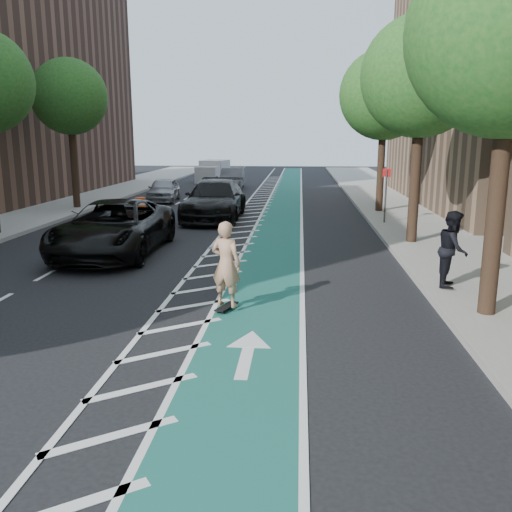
# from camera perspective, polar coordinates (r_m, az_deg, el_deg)

# --- Properties ---
(ground) EXTENTS (120.00, 120.00, 0.00)m
(ground) POSITION_cam_1_polar(r_m,az_deg,el_deg) (12.99, -13.10, -4.98)
(ground) COLOR black
(ground) RESTS_ON ground
(bike_lane) EXTENTS (2.00, 90.00, 0.01)m
(bike_lane) POSITION_cam_1_polar(r_m,az_deg,el_deg) (22.14, 2.24, 2.55)
(bike_lane) COLOR #1C6259
(bike_lane) RESTS_ON ground
(buffer_strip) EXTENTS (1.40, 90.00, 0.01)m
(buffer_strip) POSITION_cam_1_polar(r_m,az_deg,el_deg) (22.25, -1.63, 2.60)
(buffer_strip) COLOR silver
(buffer_strip) RESTS_ON ground
(sidewalk_right) EXTENTS (5.00, 90.00, 0.15)m
(sidewalk_right) POSITION_cam_1_polar(r_m,az_deg,el_deg) (22.80, 18.80, 2.36)
(sidewalk_right) COLOR gray
(sidewalk_right) RESTS_ON ground
(curb_right) EXTENTS (0.12, 90.00, 0.16)m
(curb_right) POSITION_cam_1_polar(r_m,az_deg,el_deg) (22.33, 12.69, 2.53)
(curb_right) COLOR gray
(curb_right) RESTS_ON ground
(curb_left) EXTENTS (0.12, 90.00, 0.16)m
(curb_left) POSITION_cam_1_polar(r_m,az_deg,el_deg) (24.67, -21.81, 2.86)
(curb_left) COLOR gray
(curb_left) RESTS_ON ground
(tree_r_b) EXTENTS (4.20, 4.20, 7.90)m
(tree_r_b) POSITION_cam_1_polar(r_m,az_deg,el_deg) (12.60, 24.72, 20.30)
(tree_r_b) COLOR #382619
(tree_r_b) RESTS_ON ground
(tree_r_c) EXTENTS (4.20, 4.20, 7.90)m
(tree_r_c) POSITION_cam_1_polar(r_m,az_deg,el_deg) (20.28, 16.79, 17.50)
(tree_r_c) COLOR #382619
(tree_r_c) RESTS_ON ground
(tree_r_d) EXTENTS (4.20, 4.20, 7.90)m
(tree_r_d) POSITION_cam_1_polar(r_m,az_deg,el_deg) (28.14, 13.33, 16.14)
(tree_r_d) COLOR #382619
(tree_r_d) RESTS_ON ground
(tree_l_d) EXTENTS (4.20, 4.20, 7.90)m
(tree_l_d) POSITION_cam_1_polar(r_m,az_deg,el_deg) (30.25, -19.06, 15.53)
(tree_l_d) COLOR #382619
(tree_l_d) RESTS_ON ground
(sign_post) EXTENTS (0.35, 0.08, 2.47)m
(sign_post) POSITION_cam_1_polar(r_m,az_deg,el_deg) (24.20, 13.49, 6.28)
(sign_post) COLOR #4C4C4C
(sign_post) RESTS_ON ground
(skateboard) EXTENTS (0.47, 0.81, 0.10)m
(skateboard) POSITION_cam_1_polar(r_m,az_deg,el_deg) (12.23, -3.11, -5.34)
(skateboard) COLOR black
(skateboard) RESTS_ON ground
(skateboarder) EXTENTS (0.82, 0.67, 1.92)m
(skateboarder) POSITION_cam_1_polar(r_m,az_deg,el_deg) (11.96, -3.17, -0.86)
(skateboarder) COLOR tan
(skateboarder) RESTS_ON skateboard
(suv_near) EXTENTS (3.00, 6.37, 1.76)m
(suv_near) POSITION_cam_1_polar(r_m,az_deg,el_deg) (18.47, -14.71, 2.90)
(suv_near) COLOR black
(suv_near) RESTS_ON ground
(suv_far) EXTENTS (2.54, 6.23, 1.81)m
(suv_far) POSITION_cam_1_polar(r_m,az_deg,el_deg) (25.58, -4.37, 5.90)
(suv_far) COLOR black
(suv_far) RESTS_ON ground
(car_silver) EXTENTS (2.03, 4.26, 1.41)m
(car_silver) POSITION_cam_1_polar(r_m,az_deg,el_deg) (33.08, -9.69, 6.90)
(car_silver) COLOR #97979C
(car_silver) RESTS_ON ground
(car_grey) EXTENTS (1.77, 4.62, 1.50)m
(car_grey) POSITION_cam_1_polar(r_m,az_deg,el_deg) (40.92, -2.51, 8.18)
(car_grey) COLOR #5A595E
(car_grey) RESTS_ON ground
(pedestrian) EXTENTS (0.97, 1.10, 1.90)m
(pedestrian) POSITION_cam_1_polar(r_m,az_deg,el_deg) (14.25, 20.02, 0.70)
(pedestrian) COLOR black
(pedestrian) RESTS_ON sidewalk_right
(box_truck) EXTENTS (2.47, 4.54, 1.80)m
(box_truck) POSITION_cam_1_polar(r_m,az_deg,el_deg) (47.19, -4.54, 8.82)
(box_truck) COLOR silver
(box_truck) RESTS_ON ground
(barrel_a) EXTENTS (0.64, 0.64, 0.88)m
(barrel_a) POSITION_cam_1_polar(r_m,az_deg,el_deg) (18.78, -16.21, 1.53)
(barrel_a) COLOR #FE520D
(barrel_a) RESTS_ON ground
(barrel_b) EXTENTS (0.61, 0.61, 0.84)m
(barrel_b) POSITION_cam_1_polar(r_m,az_deg,el_deg) (23.80, -13.82, 3.84)
(barrel_b) COLOR #E85D0C
(barrel_b) RESTS_ON ground
(barrel_c) EXTENTS (0.63, 0.63, 0.85)m
(barrel_c) POSITION_cam_1_polar(r_m,az_deg,el_deg) (27.66, -12.05, 5.11)
(barrel_c) COLOR #E3430B
(barrel_c) RESTS_ON ground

